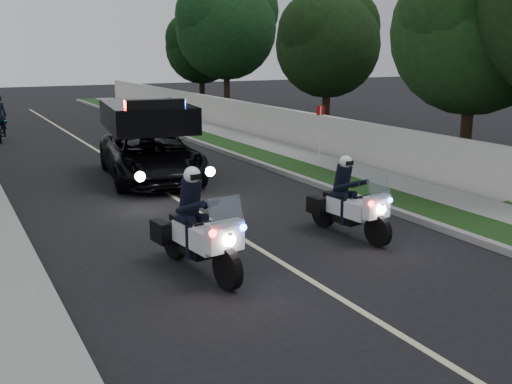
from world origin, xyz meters
TOP-DOWN VIEW (x-y plane):
  - ground at (0.00, 0.00)m, footprint 120.00×120.00m
  - curb_right at (4.10, 10.00)m, footprint 0.20×60.00m
  - grass_verge at (4.80, 10.00)m, footprint 1.20×60.00m
  - sidewalk_right at (6.10, 10.00)m, footprint 1.40×60.00m
  - property_wall at (7.10, 10.00)m, footprint 0.22×60.00m
  - curb_left at (-4.10, 10.00)m, footprint 0.20×60.00m
  - lane_marking at (0.00, 10.00)m, footprint 0.12×50.00m
  - police_moto_left at (-1.54, 2.71)m, footprint 1.06×2.31m
  - police_moto_right at (2.08, 3.22)m, footprint 0.94×2.09m
  - police_suv at (0.20, 10.64)m, footprint 3.25×5.78m
  - bicycle at (-3.08, 20.87)m, footprint 0.78×1.87m
  - cyclist at (-3.08, 20.87)m, footprint 0.66×0.44m
  - sign_post at (6.00, 10.17)m, footprint 0.35×0.35m
  - tree_right_b at (9.44, 7.01)m, footprint 5.46×5.46m
  - tree_right_c at (10.38, 16.23)m, footprint 6.10×6.10m
  - tree_right_d at (9.79, 25.59)m, footprint 7.19×7.19m
  - tree_right_e at (10.05, 29.92)m, footprint 6.02×6.02m

SIDE VIEW (x-z plane):
  - ground at x=0.00m, z-range 0.00..0.00m
  - police_moto_left at x=-1.54m, z-range -0.95..0.95m
  - police_moto_right at x=2.08m, z-range -0.86..0.86m
  - police_suv at x=0.20m, z-range -1.33..1.33m
  - bicycle at x=-3.08m, z-range -0.48..0.48m
  - cyclist at x=-3.08m, z-range -0.91..0.91m
  - sign_post at x=6.00m, z-range -1.04..1.04m
  - tree_right_b at x=9.44m, z-range -4.24..4.24m
  - tree_right_c at x=10.38m, z-range -3.90..3.90m
  - tree_right_d at x=9.79m, z-range -4.82..4.82m
  - tree_right_e at x=10.05m, z-range -3.80..3.80m
  - lane_marking at x=0.00m, z-range 0.00..0.01m
  - curb_right at x=4.10m, z-range 0.00..0.15m
  - curb_left at x=-4.10m, z-range 0.00..0.15m
  - grass_verge at x=4.80m, z-range 0.00..0.16m
  - sidewalk_right at x=6.10m, z-range 0.00..0.16m
  - property_wall at x=7.10m, z-range 0.00..1.50m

